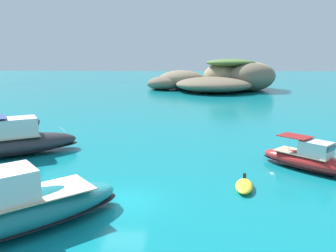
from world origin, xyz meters
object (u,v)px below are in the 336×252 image
object	(u,v)px
dinghy_tender	(244,186)
islet_small	(175,81)
islet_large	(236,78)
motorboat_red	(310,160)
motorboat_charcoal	(13,143)
motorboat_teal	(15,210)

from	to	relation	value
dinghy_tender	islet_small	bearing A→B (deg)	94.83
islet_large	motorboat_red	size ratio (longest dim) A/B	4.08
motorboat_red	islet_small	bearing A→B (deg)	99.93
islet_large	islet_small	bearing A→B (deg)	173.30
motorboat_charcoal	motorboat_teal	world-z (taller)	motorboat_charcoal
islet_small	motorboat_red	size ratio (longest dim) A/B	2.66
islet_large	motorboat_teal	world-z (taller)	islet_large
motorboat_red	dinghy_tender	distance (m)	6.93
motorboat_charcoal	motorboat_teal	size ratio (longest dim) A/B	1.09
motorboat_red	dinghy_tender	size ratio (longest dim) A/B	2.45
motorboat_charcoal	islet_large	bearing A→B (deg)	64.92
islet_large	motorboat_red	distance (m)	64.17
islet_small	dinghy_tender	xyz separation A→B (m)	(5.90, -69.85, -2.00)
motorboat_charcoal	dinghy_tender	bearing A→B (deg)	-20.34
islet_large	motorboat_charcoal	world-z (taller)	islet_large
islet_small	motorboat_teal	bearing A→B (deg)	-94.66
islet_large	islet_small	size ratio (longest dim) A/B	1.53
motorboat_charcoal	motorboat_red	xyz separation A→B (m)	(24.19, -2.86, -0.33)
motorboat_teal	islet_small	bearing A→B (deg)	85.34
motorboat_red	motorboat_teal	size ratio (longest dim) A/B	0.69
motorboat_red	motorboat_teal	bearing A→B (deg)	-151.10
islet_small	motorboat_charcoal	distance (m)	64.24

